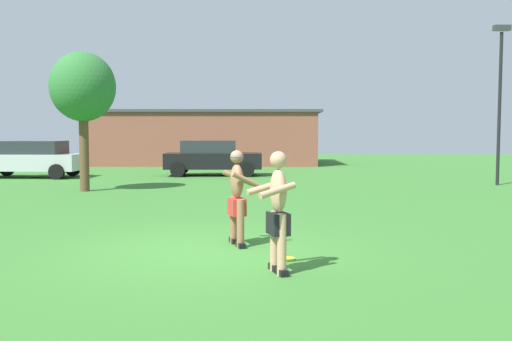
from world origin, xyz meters
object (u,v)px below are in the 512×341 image
object	(u,v)px
player_with_cap	(237,193)
tree_left_field	(83,88)
car_black_near_post	(212,157)
car_silver_mid_lot	(32,158)
lamp_post	(500,88)
player_in_black	(278,209)
frisbee	(286,259)

from	to	relation	value
player_with_cap	tree_left_field	bearing A→B (deg)	121.60
player_with_cap	car_black_near_post	distance (m)	15.63
car_black_near_post	car_silver_mid_lot	xyz separation A→B (m)	(-7.67, -1.19, 0.00)
car_silver_mid_lot	car_black_near_post	bearing A→B (deg)	8.81
car_black_near_post	tree_left_field	distance (m)	8.05
player_with_cap	lamp_post	world-z (taller)	lamp_post
car_black_near_post	tree_left_field	world-z (taller)	tree_left_field
car_black_near_post	tree_left_field	xyz separation A→B (m)	(-3.66, -6.70, 2.57)
lamp_post	tree_left_field	distance (m)	14.78
car_silver_mid_lot	tree_left_field	size ratio (longest dim) A/B	0.95
player_in_black	player_with_cap	bearing A→B (deg)	108.62
frisbee	lamp_post	world-z (taller)	lamp_post
player_in_black	car_black_near_post	bearing A→B (deg)	97.88
player_with_cap	frisbee	xyz separation A→B (m)	(0.80, -1.09, -0.90)
player_in_black	tree_left_field	size ratio (longest dim) A/B	0.37
player_with_cap	car_silver_mid_lot	size ratio (longest dim) A/B	0.38
car_black_near_post	car_silver_mid_lot	size ratio (longest dim) A/B	1.00
frisbee	lamp_post	bearing A→B (deg)	55.50
tree_left_field	player_in_black	bearing A→B (deg)	-60.50
car_silver_mid_lot	lamp_post	bearing A→B (deg)	-9.92
car_silver_mid_lot	tree_left_field	xyz separation A→B (m)	(4.01, -5.51, 2.57)
car_black_near_post	tree_left_field	bearing A→B (deg)	-118.68
player_in_black	tree_left_field	bearing A→B (deg)	119.50
player_in_black	car_black_near_post	distance (m)	17.60
player_with_cap	car_silver_mid_lot	distance (m)	17.17
lamp_post	player_in_black	bearing A→B (deg)	-123.28
frisbee	car_silver_mid_lot	size ratio (longest dim) A/B	0.06
lamp_post	tree_left_field	size ratio (longest dim) A/B	1.27
car_silver_mid_lot	tree_left_field	world-z (taller)	tree_left_field
frisbee	tree_left_field	bearing A→B (deg)	122.14
car_silver_mid_lot	lamp_post	xyz separation A→B (m)	(18.61, -3.26, 2.74)
player_in_black	car_silver_mid_lot	xyz separation A→B (m)	(-10.08, 16.25, -0.08)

